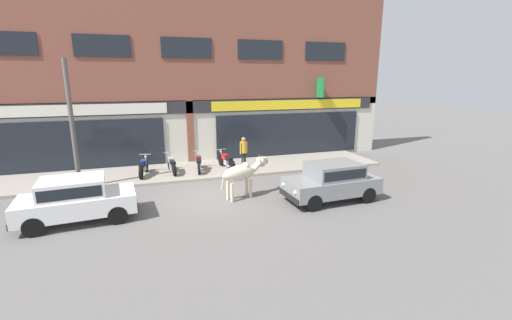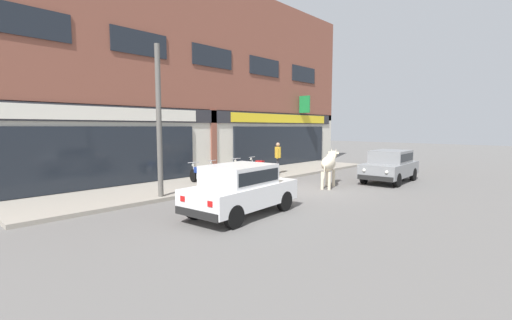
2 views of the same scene
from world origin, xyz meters
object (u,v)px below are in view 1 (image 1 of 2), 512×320
motorcycle_3 (226,161)px  motorcycle_2 (199,163)px  motorcycle_0 (143,167)px  cow (241,173)px  car_0 (76,198)px  utility_pole (72,125)px  motorcycle_1 (172,165)px  pedestrian (244,150)px  car_1 (332,180)px

motorcycle_3 → motorcycle_2: bearing=-178.8°
motorcycle_2 → motorcycle_0: bearing=179.7°
cow → car_0: cow is taller
motorcycle_3 → utility_pole: utility_pole is taller
car_0 → motorcycle_1: (3.33, 4.62, -0.30)m
pedestrian → car_1: bearing=-67.4°
car_0 → pedestrian: pedestrian is taller
cow → motorcycle_3: cow is taller
cow → motorcycle_0: 5.42m
car_0 → motorcycle_1: 5.71m
car_1 → motorcycle_1: bearing=135.6°
utility_pole → car_0: bearing=-82.0°
pedestrian → motorcycle_3: bearing=155.4°
car_1 → motorcycle_0: size_ratio=2.05×
motorcycle_2 → utility_pole: (-5.10, -1.07, 2.19)m
car_1 → motorcycle_3: 6.05m
motorcycle_2 → motorcycle_1: bearing=175.8°
motorcycle_3 → utility_pole: bearing=-170.4°
cow → motorcycle_2: cow is taller
motorcycle_1 → motorcycle_0: bearing=-176.5°
car_0 → utility_pole: size_ratio=0.72×
motorcycle_0 → motorcycle_1: (1.28, 0.08, 0.00)m
utility_pole → motorcycle_1: bearing=17.0°
motorcycle_2 → motorcycle_3: bearing=1.2°
cow → car_1: size_ratio=0.56×
car_0 → utility_pole: bearing=98.0°
motorcycle_1 → pedestrian: (3.45, -0.43, 0.60)m
motorcycle_1 → cow: bearing=-60.6°
motorcycle_1 → utility_pole: 4.55m
motorcycle_0 → car_0: bearing=-114.3°
motorcycle_0 → pedestrian: (4.73, -0.35, 0.60)m
car_1 → pedestrian: 5.38m
motorcycle_2 → motorcycle_3: 1.37m
motorcycle_1 → utility_pole: utility_pole is taller
car_1 → motorcycle_0: (-6.79, 5.31, -0.30)m
car_1 → motorcycle_3: (-2.86, 5.33, -0.30)m
motorcycle_0 → utility_pole: bearing=-156.8°
cow → car_0: size_ratio=0.56×
motorcycle_0 → motorcycle_2: bearing=-0.3°
car_0 → motorcycle_1: size_ratio=2.05×
motorcycle_0 → utility_pole: size_ratio=0.35×
motorcycle_2 → pedestrian: pedestrian is taller
cow → pedestrian: pedestrian is taller
motorcycle_1 → motorcycle_3: size_ratio=1.01×
motorcycle_1 → pedestrian: pedestrian is taller
car_1 → pedestrian: size_ratio=2.30×
motorcycle_3 → pedestrian: 1.06m
pedestrian → cow: bearing=-107.1°
motorcycle_0 → motorcycle_3: 3.93m
motorcycle_3 → motorcycle_0: bearing=-179.8°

